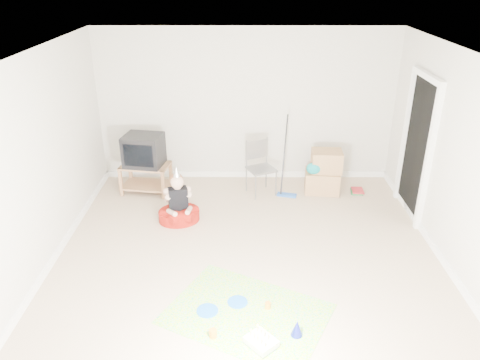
{
  "coord_description": "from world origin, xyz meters",
  "views": [
    {
      "loc": [
        -0.08,
        -5.17,
        3.48
      ],
      "look_at": [
        -0.1,
        0.4,
        0.9
      ],
      "focal_mm": 35.0,
      "sensor_mm": 36.0,
      "label": 1
    }
  ],
  "objects_px": {
    "crt_tv": "(144,150)",
    "birthday_cake": "(261,342)",
    "folding_chair": "(261,169)",
    "cardboard_boxes": "(323,172)",
    "seated_woman": "(179,209)",
    "tv_stand": "(146,176)"
  },
  "relations": [
    {
      "from": "crt_tv",
      "to": "birthday_cake",
      "type": "relative_size",
      "value": 1.58
    },
    {
      "from": "folding_chair",
      "to": "cardboard_boxes",
      "type": "distance_m",
      "value": 1.04
    },
    {
      "from": "cardboard_boxes",
      "to": "seated_woman",
      "type": "height_order",
      "value": "seated_woman"
    },
    {
      "from": "folding_chair",
      "to": "birthday_cake",
      "type": "height_order",
      "value": "folding_chair"
    },
    {
      "from": "cardboard_boxes",
      "to": "birthday_cake",
      "type": "distance_m",
      "value": 3.71
    },
    {
      "from": "seated_woman",
      "to": "cardboard_boxes",
      "type": "bearing_deg",
      "value": 23.5
    },
    {
      "from": "crt_tv",
      "to": "cardboard_boxes",
      "type": "relative_size",
      "value": 0.83
    },
    {
      "from": "crt_tv",
      "to": "tv_stand",
      "type": "bearing_deg",
      "value": 126.49
    },
    {
      "from": "seated_woman",
      "to": "tv_stand",
      "type": "bearing_deg",
      "value": 124.03
    },
    {
      "from": "crt_tv",
      "to": "cardboard_boxes",
      "type": "height_order",
      "value": "crt_tv"
    },
    {
      "from": "tv_stand",
      "to": "seated_woman",
      "type": "distance_m",
      "value": 1.17
    },
    {
      "from": "birthday_cake",
      "to": "folding_chair",
      "type": "bearing_deg",
      "value": 87.91
    },
    {
      "from": "cardboard_boxes",
      "to": "tv_stand",
      "type": "bearing_deg",
      "value": -179.54
    },
    {
      "from": "tv_stand",
      "to": "birthday_cake",
      "type": "xyz_separation_m",
      "value": [
        1.78,
        -3.49,
        -0.25
      ]
    },
    {
      "from": "tv_stand",
      "to": "birthday_cake",
      "type": "relative_size",
      "value": 2.25
    },
    {
      "from": "crt_tv",
      "to": "seated_woman",
      "type": "bearing_deg",
      "value": -46.05
    },
    {
      "from": "tv_stand",
      "to": "seated_woman",
      "type": "height_order",
      "value": "seated_woman"
    },
    {
      "from": "folding_chair",
      "to": "seated_woman",
      "type": "bearing_deg",
      "value": -144.02
    },
    {
      "from": "tv_stand",
      "to": "birthday_cake",
      "type": "distance_m",
      "value": 3.93
    },
    {
      "from": "seated_woman",
      "to": "folding_chair",
      "type": "bearing_deg",
      "value": 35.98
    },
    {
      "from": "crt_tv",
      "to": "seated_woman",
      "type": "height_order",
      "value": "crt_tv"
    },
    {
      "from": "crt_tv",
      "to": "cardboard_boxes",
      "type": "xyz_separation_m",
      "value": [
        2.94,
        0.02,
        -0.4
      ]
    }
  ]
}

